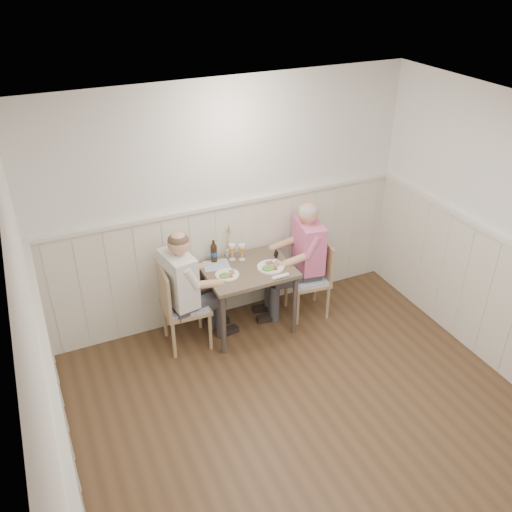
# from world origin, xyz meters

# --- Properties ---
(ground_plane) EXTENTS (4.50, 4.50, 0.00)m
(ground_plane) POSITION_xyz_m (0.00, 0.00, 0.00)
(ground_plane) COLOR #483120
(room_shell) EXTENTS (4.04, 4.54, 2.60)m
(room_shell) POSITION_xyz_m (0.00, 0.00, 1.52)
(room_shell) COLOR white
(room_shell) RESTS_ON ground
(wainscot) EXTENTS (4.00, 4.49, 1.34)m
(wainscot) POSITION_xyz_m (0.00, 0.69, 0.69)
(wainscot) COLOR silver
(wainscot) RESTS_ON ground
(dining_table) EXTENTS (0.91, 0.70, 0.75)m
(dining_table) POSITION_xyz_m (0.04, 1.84, 0.65)
(dining_table) COLOR brown
(dining_table) RESTS_ON ground
(chair_right) EXTENTS (0.46, 0.46, 0.88)m
(chair_right) POSITION_xyz_m (0.80, 1.81, 0.48)
(chair_right) COLOR tan
(chair_right) RESTS_ON ground
(chair_left) EXTENTS (0.47, 0.47, 0.94)m
(chair_left) POSITION_xyz_m (-0.70, 1.86, 0.51)
(chair_left) COLOR tan
(chair_left) RESTS_ON ground
(man_in_pink) EXTENTS (0.67, 0.48, 1.36)m
(man_in_pink) POSITION_xyz_m (0.73, 1.87, 0.57)
(man_in_pink) COLOR #3F3F47
(man_in_pink) RESTS_ON ground
(diner_cream) EXTENTS (0.67, 0.47, 1.34)m
(diner_cream) POSITION_xyz_m (-0.66, 1.84, 0.56)
(diner_cream) COLOR #3F3F47
(diner_cream) RESTS_ON ground
(plate_man) EXTENTS (0.28, 0.28, 0.07)m
(plate_man) POSITION_xyz_m (0.25, 1.74, 0.77)
(plate_man) COLOR white
(plate_man) RESTS_ON dining_table
(plate_diner) EXTENTS (0.24, 0.24, 0.06)m
(plate_diner) POSITION_xyz_m (-0.22, 1.79, 0.77)
(plate_diner) COLOR white
(plate_diner) RESTS_ON dining_table
(beer_glass_a) EXTENTS (0.07, 0.07, 0.18)m
(beer_glass_a) POSITION_xyz_m (0.05, 2.02, 0.87)
(beer_glass_a) COLOR silver
(beer_glass_a) RESTS_ON dining_table
(beer_glass_b) EXTENTS (0.07, 0.07, 0.18)m
(beer_glass_b) POSITION_xyz_m (-0.04, 2.07, 0.87)
(beer_glass_b) COLOR silver
(beer_glass_b) RESTS_ON dining_table
(beer_bottle) EXTENTS (0.07, 0.07, 0.25)m
(beer_bottle) POSITION_xyz_m (-0.23, 2.11, 0.86)
(beer_bottle) COLOR black
(beer_bottle) RESTS_ON dining_table
(rolled_napkin) EXTENTS (0.18, 0.05, 0.04)m
(rolled_napkin) POSITION_xyz_m (0.26, 1.53, 0.77)
(rolled_napkin) COLOR white
(rolled_napkin) RESTS_ON dining_table
(grass_vase) EXTENTS (0.04, 0.04, 0.39)m
(grass_vase) POSITION_xyz_m (-0.06, 2.15, 0.92)
(grass_vase) COLOR silver
(grass_vase) RESTS_ON dining_table
(gingham_mat) EXTENTS (0.30, 0.25, 0.01)m
(gingham_mat) POSITION_xyz_m (-0.24, 2.02, 0.75)
(gingham_mat) COLOR #607DB7
(gingham_mat) RESTS_ON dining_table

